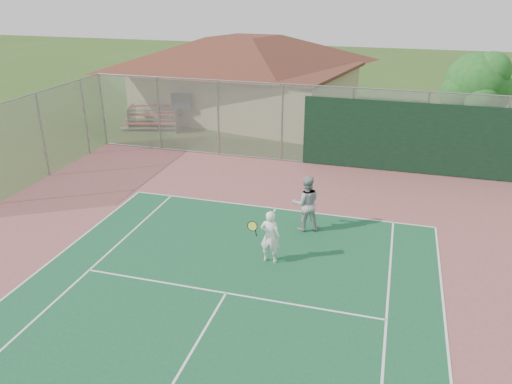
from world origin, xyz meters
TOP-DOWN VIEW (x-y plane):
  - back_fence at (2.11, 16.98)m, footprint 20.08×0.11m
  - side_fence_left at (-10.00, 12.50)m, footprint 0.08×9.00m
  - clubhouse at (-5.05, 24.54)m, footprint 14.22×10.93m
  - bleachers at (-9.09, 20.48)m, footprint 3.41×2.45m
  - tree at (7.31, 21.19)m, footprint 3.35×3.18m
  - player_white_front at (0.70, 8.29)m, footprint 0.91×0.58m
  - player_grey_back at (1.32, 10.58)m, footprint 1.10×0.98m

SIDE VIEW (x-z plane):
  - bleachers at x=-9.09m, z-range 0.03..1.16m
  - player_white_front at x=0.70m, z-range 0.01..1.63m
  - player_grey_back at x=1.32m, z-range 0.00..1.88m
  - back_fence at x=2.11m, z-range -0.09..3.43m
  - side_fence_left at x=-10.00m, z-range 0.00..3.50m
  - clubhouse at x=-5.05m, z-range 0.04..5.55m
  - tree at x=7.31m, z-range 0.74..5.41m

